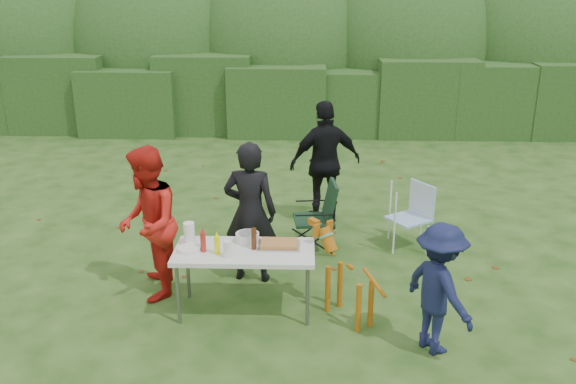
{
  "coord_description": "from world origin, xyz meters",
  "views": [
    {
      "loc": [
        0.66,
        -6.07,
        3.5
      ],
      "look_at": [
        0.45,
        0.95,
        1.0
      ],
      "focal_mm": 38.0,
      "sensor_mm": 36.0,
      "label": 1
    }
  ],
  "objects_px": {
    "child": "(439,289)",
    "paper_towel_roll": "(189,234)",
    "person_cook": "(250,212)",
    "person_black_puffy": "(325,163)",
    "dog": "(349,279)",
    "beer_bottle": "(254,239)",
    "lawn_chair": "(409,216)",
    "person_red_jacket": "(148,224)",
    "folding_table": "(244,254)",
    "ketchup_bottle": "(203,242)",
    "mustard_bottle": "(217,245)",
    "camping_chair": "(314,216)"
  },
  "relations": [
    {
      "from": "camping_chair",
      "to": "beer_bottle",
      "type": "xyz_separation_m",
      "value": [
        -0.66,
        -1.63,
        0.39
      ]
    },
    {
      "from": "person_red_jacket",
      "to": "paper_towel_roll",
      "type": "bearing_deg",
      "value": 53.27
    },
    {
      "from": "dog",
      "to": "beer_bottle",
      "type": "height_order",
      "value": "beer_bottle"
    },
    {
      "from": "beer_bottle",
      "to": "paper_towel_roll",
      "type": "bearing_deg",
      "value": 173.25
    },
    {
      "from": "person_black_puffy",
      "to": "folding_table",
      "type": "bearing_deg",
      "value": 52.77
    },
    {
      "from": "lawn_chair",
      "to": "ketchup_bottle",
      "type": "bearing_deg",
      "value": 2.91
    },
    {
      "from": "person_cook",
      "to": "person_black_puffy",
      "type": "xyz_separation_m",
      "value": [
        0.94,
        1.89,
        0.05
      ]
    },
    {
      "from": "person_cook",
      "to": "child",
      "type": "bearing_deg",
      "value": 150.0
    },
    {
      "from": "person_red_jacket",
      "to": "camping_chair",
      "type": "xyz_separation_m",
      "value": [
        1.88,
        1.3,
        -0.41
      ]
    },
    {
      "from": "child",
      "to": "paper_towel_roll",
      "type": "relative_size",
      "value": 5.12
    },
    {
      "from": "lawn_chair",
      "to": "person_black_puffy",
      "type": "bearing_deg",
      "value": -72.47
    },
    {
      "from": "person_cook",
      "to": "person_red_jacket",
      "type": "xyz_separation_m",
      "value": [
        -1.11,
        -0.42,
        0.02
      ]
    },
    {
      "from": "beer_bottle",
      "to": "child",
      "type": "bearing_deg",
      "value": -20.5
    },
    {
      "from": "folding_table",
      "to": "child",
      "type": "distance_m",
      "value": 2.05
    },
    {
      "from": "person_cook",
      "to": "person_red_jacket",
      "type": "bearing_deg",
      "value": 27.38
    },
    {
      "from": "person_cook",
      "to": "dog",
      "type": "bearing_deg",
      "value": 147.85
    },
    {
      "from": "dog",
      "to": "beer_bottle",
      "type": "distance_m",
      "value": 1.1
    },
    {
      "from": "mustard_bottle",
      "to": "person_black_puffy",
      "type": "bearing_deg",
      "value": 66.37
    },
    {
      "from": "person_red_jacket",
      "to": "person_black_puffy",
      "type": "bearing_deg",
      "value": 127.36
    },
    {
      "from": "person_red_jacket",
      "to": "ketchup_bottle",
      "type": "height_order",
      "value": "person_red_jacket"
    },
    {
      "from": "lawn_chair",
      "to": "dog",
      "type": "bearing_deg",
      "value": 30.62
    },
    {
      "from": "mustard_bottle",
      "to": "ketchup_bottle",
      "type": "height_order",
      "value": "ketchup_bottle"
    },
    {
      "from": "camping_chair",
      "to": "ketchup_bottle",
      "type": "height_order",
      "value": "ketchup_bottle"
    },
    {
      "from": "child",
      "to": "lawn_chair",
      "type": "height_order",
      "value": "child"
    },
    {
      "from": "ketchup_bottle",
      "to": "folding_table",
      "type": "bearing_deg",
      "value": 7.29
    },
    {
      "from": "dog",
      "to": "lawn_chair",
      "type": "relative_size",
      "value": 1.12
    },
    {
      "from": "person_black_puffy",
      "to": "dog",
      "type": "xyz_separation_m",
      "value": [
        0.18,
        -2.79,
        -0.44
      ]
    },
    {
      "from": "dog",
      "to": "paper_towel_roll",
      "type": "xyz_separation_m",
      "value": [
        -1.73,
        0.23,
        0.4
      ]
    },
    {
      "from": "person_red_jacket",
      "to": "child",
      "type": "bearing_deg",
      "value": 60.58
    },
    {
      "from": "folding_table",
      "to": "person_cook",
      "type": "height_order",
      "value": "person_cook"
    },
    {
      "from": "child",
      "to": "paper_towel_roll",
      "type": "distance_m",
      "value": 2.67
    },
    {
      "from": "ketchup_bottle",
      "to": "child",
      "type": "bearing_deg",
      "value": -14.48
    },
    {
      "from": "person_black_puffy",
      "to": "camping_chair",
      "type": "relative_size",
      "value": 1.93
    },
    {
      "from": "ketchup_bottle",
      "to": "camping_chair",
      "type": "bearing_deg",
      "value": 55.11
    },
    {
      "from": "camping_chair",
      "to": "beer_bottle",
      "type": "relative_size",
      "value": 3.95
    },
    {
      "from": "person_cook",
      "to": "lawn_chair",
      "type": "height_order",
      "value": "person_cook"
    },
    {
      "from": "folding_table",
      "to": "lawn_chair",
      "type": "relative_size",
      "value": 1.69
    },
    {
      "from": "folding_table",
      "to": "mustard_bottle",
      "type": "distance_m",
      "value": 0.33
    },
    {
      "from": "folding_table",
      "to": "ketchup_bottle",
      "type": "bearing_deg",
      "value": -172.71
    },
    {
      "from": "paper_towel_roll",
      "to": "ketchup_bottle",
      "type": "bearing_deg",
      "value": -42.1
    },
    {
      "from": "folding_table",
      "to": "person_black_puffy",
      "type": "bearing_deg",
      "value": 70.57
    },
    {
      "from": "person_red_jacket",
      "to": "lawn_chair",
      "type": "xyz_separation_m",
      "value": [
        3.16,
        1.41,
        -0.44
      ]
    },
    {
      "from": "lawn_chair",
      "to": "child",
      "type": "bearing_deg",
      "value": 54.18
    },
    {
      "from": "person_cook",
      "to": "beer_bottle",
      "type": "xyz_separation_m",
      "value": [
        0.11,
        -0.75,
        -0.0
      ]
    },
    {
      "from": "ketchup_bottle",
      "to": "paper_towel_roll",
      "type": "bearing_deg",
      "value": 137.9
    },
    {
      "from": "paper_towel_roll",
      "to": "mustard_bottle",
      "type": "bearing_deg",
      "value": -32.62
    },
    {
      "from": "lawn_chair",
      "to": "beer_bottle",
      "type": "height_order",
      "value": "beer_bottle"
    },
    {
      "from": "person_black_puffy",
      "to": "mustard_bottle",
      "type": "bearing_deg",
      "value": 48.57
    },
    {
      "from": "folding_table",
      "to": "paper_towel_roll",
      "type": "height_order",
      "value": "paper_towel_roll"
    },
    {
      "from": "camping_chair",
      "to": "paper_towel_roll",
      "type": "bearing_deg",
      "value": 42.28
    }
  ]
}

